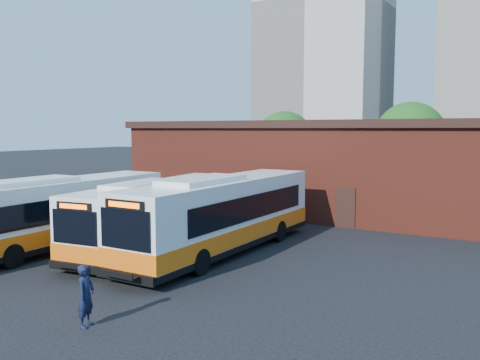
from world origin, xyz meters
The scene contains 9 objects.
ground centered at (0.00, 0.00, 0.00)m, with size 220.00×220.00×0.00m, color black.
bus_west centered at (-7.24, 1.68, 1.61)m, with size 3.05×13.13×3.55m.
bus_midwest centered at (-3.27, 4.53, 1.54)m, with size 4.11×12.60×3.38m.
bus_mideast centered at (0.10, 5.15, 1.68)m, with size 3.03×13.66×3.71m.
transit_worker centered at (1.69, -4.56, 0.94)m, with size 0.69×0.45×1.88m, color #111733.
depot_building centered at (0.00, 20.00, 3.26)m, with size 28.60×12.60×6.40m.
tree_west centered at (-10.00, 32.00, 4.64)m, with size 6.00×6.00×7.65m.
tree_mid centered at (2.00, 34.00, 5.08)m, with size 6.56×6.56×8.36m.
tower_left centered at (-22.00, 72.00, 27.84)m, with size 20.00×18.00×56.20m.
Camera 1 is at (13.16, -14.61, 5.84)m, focal length 38.00 mm.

